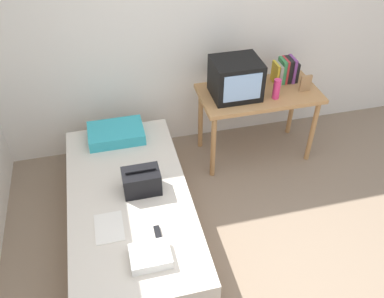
# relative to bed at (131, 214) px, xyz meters

# --- Properties ---
(ground_plane) EXTENTS (8.00, 8.00, 0.00)m
(ground_plane) POSITION_rel_bed_xyz_m (0.84, -0.72, -0.23)
(ground_plane) COLOR #84705B
(wall_back) EXTENTS (5.20, 0.10, 2.60)m
(wall_back) POSITION_rel_bed_xyz_m (0.84, 1.28, 1.07)
(wall_back) COLOR silver
(wall_back) RESTS_ON ground
(bed) EXTENTS (1.00, 2.00, 0.46)m
(bed) POSITION_rel_bed_xyz_m (0.00, 0.00, 0.00)
(bed) COLOR #B27F4C
(bed) RESTS_ON ground
(desk) EXTENTS (1.16, 0.60, 0.76)m
(desk) POSITION_rel_bed_xyz_m (1.39, 0.78, 0.43)
(desk) COLOR #B27F4C
(desk) RESTS_ON ground
(tv) EXTENTS (0.44, 0.39, 0.36)m
(tv) POSITION_rel_bed_xyz_m (1.14, 0.78, 0.71)
(tv) COLOR black
(tv) RESTS_ON desk
(water_bottle) EXTENTS (0.07, 0.07, 0.20)m
(water_bottle) POSITION_rel_bed_xyz_m (1.49, 0.64, 0.63)
(water_bottle) COLOR #E53372
(water_bottle) RESTS_ON desk
(book_row) EXTENTS (0.23, 0.17, 0.25)m
(book_row) POSITION_rel_bed_xyz_m (1.70, 0.92, 0.64)
(book_row) COLOR gold
(book_row) RESTS_ON desk
(picture_frame) EXTENTS (0.11, 0.02, 0.16)m
(picture_frame) POSITION_rel_bed_xyz_m (1.82, 0.70, 0.61)
(picture_frame) COLOR #9E754C
(picture_frame) RESTS_ON desk
(pillow) EXTENTS (0.51, 0.36, 0.11)m
(pillow) POSITION_rel_bed_xyz_m (-0.02, 0.78, 0.29)
(pillow) COLOR #33A8B7
(pillow) RESTS_ON bed
(handbag) EXTENTS (0.30, 0.20, 0.23)m
(handbag) POSITION_rel_bed_xyz_m (0.12, 0.03, 0.33)
(handbag) COLOR black
(handbag) RESTS_ON bed
(magazine) EXTENTS (0.21, 0.29, 0.01)m
(magazine) POSITION_rel_bed_xyz_m (-0.18, -0.30, 0.24)
(magazine) COLOR white
(magazine) RESTS_ON bed
(remote_dark) EXTENTS (0.04, 0.16, 0.02)m
(remote_dark) POSITION_rel_bed_xyz_m (0.16, -0.46, 0.24)
(remote_dark) COLOR black
(remote_dark) RESTS_ON bed
(folded_towel) EXTENTS (0.28, 0.22, 0.08)m
(folded_towel) POSITION_rel_bed_xyz_m (0.07, -0.65, 0.27)
(folded_towel) COLOR white
(folded_towel) RESTS_ON bed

